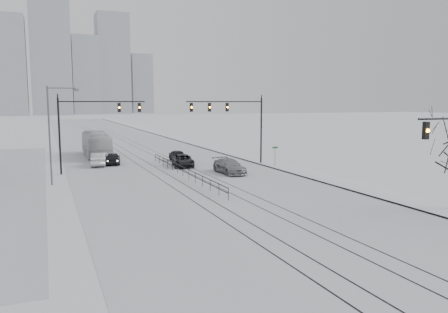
% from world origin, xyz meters
% --- Properties ---
extents(ground, '(500.00, 500.00, 0.00)m').
position_xyz_m(ground, '(0.00, 0.00, 0.00)').
color(ground, silver).
rests_on(ground, ground).
extents(road, '(22.00, 260.00, 0.02)m').
position_xyz_m(road, '(0.00, 60.00, 0.01)').
color(road, silver).
rests_on(road, ground).
extents(sidewalk_east, '(5.00, 260.00, 0.16)m').
position_xyz_m(sidewalk_east, '(13.50, 60.00, 0.08)').
color(sidewalk_east, white).
rests_on(sidewalk_east, ground).
extents(curb, '(0.10, 260.00, 0.12)m').
position_xyz_m(curb, '(11.05, 60.00, 0.06)').
color(curb, gray).
rests_on(curb, ground).
extents(tram_rails, '(5.30, 180.00, 0.01)m').
position_xyz_m(tram_rails, '(-0.00, 40.00, 0.02)').
color(tram_rails, black).
rests_on(tram_rails, ground).
extents(skyline, '(96.00, 48.00, 72.00)m').
position_xyz_m(skyline, '(5.02, 273.63, 30.65)').
color(skyline, '#9A9FA9').
rests_on(skyline, ground).
extents(traffic_mast_ne, '(9.60, 0.37, 8.00)m').
position_xyz_m(traffic_mast_ne, '(8.15, 34.99, 5.76)').
color(traffic_mast_ne, black).
rests_on(traffic_mast_ne, ground).
extents(traffic_mast_nw, '(9.10, 0.37, 8.00)m').
position_xyz_m(traffic_mast_nw, '(-8.52, 36.00, 5.57)').
color(traffic_mast_nw, black).
rests_on(traffic_mast_nw, ground).
extents(street_light_west, '(2.73, 0.25, 9.00)m').
position_xyz_m(street_light_west, '(-12.20, 30.00, 5.21)').
color(street_light_west, '#595B60').
rests_on(street_light_west, ground).
extents(median_fence, '(0.06, 24.00, 1.00)m').
position_xyz_m(median_fence, '(0.00, 30.00, 0.53)').
color(median_fence, black).
rests_on(median_fence, ground).
extents(street_sign, '(0.70, 0.06, 2.40)m').
position_xyz_m(street_sign, '(11.80, 32.00, 1.61)').
color(street_sign, '#595B60').
rests_on(street_sign, ground).
extents(sedan_sb_inner, '(2.39, 4.50, 1.46)m').
position_xyz_m(sedan_sb_inner, '(-5.38, 41.48, 0.73)').
color(sedan_sb_inner, black).
rests_on(sedan_sb_inner, ground).
extents(sedan_sb_outer, '(2.36, 4.96, 1.57)m').
position_xyz_m(sedan_sb_outer, '(-7.11, 40.88, 0.78)').
color(sedan_sb_outer, silver).
rests_on(sedan_sb_outer, ground).
extents(sedan_nb_front, '(3.26, 5.35, 1.39)m').
position_xyz_m(sedan_nb_front, '(2.00, 36.45, 0.69)').
color(sedan_nb_front, black).
rests_on(sedan_nb_front, ground).
extents(sedan_nb_right, '(2.32, 5.33, 1.53)m').
position_xyz_m(sedan_nb_right, '(5.07, 29.74, 0.76)').
color(sedan_nb_right, gray).
rests_on(sedan_nb_right, ground).
extents(sedan_nb_far, '(1.72, 4.13, 1.40)m').
position_xyz_m(sedan_nb_far, '(2.79, 41.16, 0.70)').
color(sedan_nb_far, black).
rests_on(sedan_nb_far, ground).
extents(box_truck, '(2.98, 12.37, 3.44)m').
position_xyz_m(box_truck, '(-6.43, 49.83, 1.72)').
color(box_truck, silver).
rests_on(box_truck, ground).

